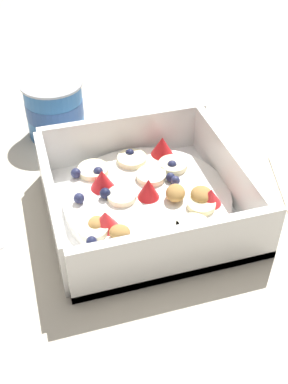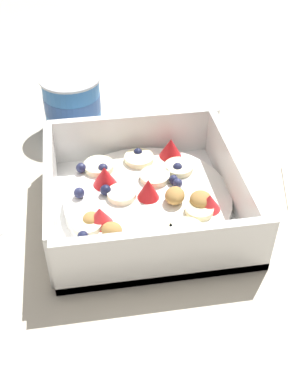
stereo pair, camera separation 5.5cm
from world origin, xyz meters
name	(u,v)px [view 2 (the right image)]	position (x,y,z in m)	size (l,w,h in m)	color
ground_plane	(145,201)	(0.00, 0.00, 0.00)	(2.40, 2.40, 0.00)	beige
fruit_bowl	(144,198)	(0.00, -0.02, 0.02)	(0.22, 0.22, 0.07)	white
yogurt_cup	(72,103)	(-0.08, 0.18, 0.04)	(0.08, 0.08, 0.08)	#3370B7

